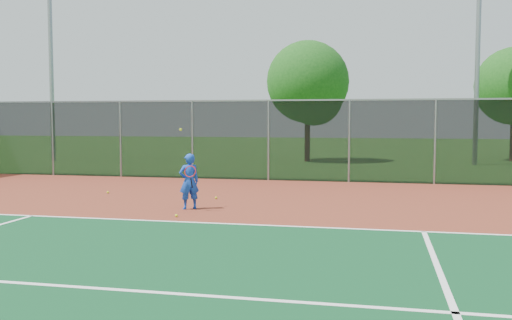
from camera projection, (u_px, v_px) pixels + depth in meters
The scene contains 11 objects.
ground at pixel (309, 264), 9.17m from camera, with size 120.00×120.00×0.00m, color #2A631C.
court_apron at pixel (321, 238), 11.12m from camera, with size 30.00×20.00×0.02m, color maroon.
court_lines at pixel (454, 310), 6.91m from camera, with size 22.10×13.05×0.00m.
fence_back at pixel (349, 140), 20.75m from camera, with size 30.00×0.06×3.03m.
tennis_player at pixel (189, 181), 14.60m from camera, with size 0.62×0.70×2.07m.
practice_ball_1 at pixel (108, 192), 17.68m from camera, with size 0.07×0.07×0.07m, color #C8DE19.
practice_ball_2 at pixel (216, 198), 16.48m from camera, with size 0.07×0.07×0.07m, color #C8DE19.
practice_ball_3 at pixel (176, 216), 13.46m from camera, with size 0.07×0.07×0.07m, color #C8DE19.
floodlight_nw at pixel (50, 31), 31.15m from camera, with size 0.90×0.40×12.64m.
floodlight_n at pixel (479, 22), 28.23m from camera, with size 0.90×0.40×12.64m.
tree_back_left at pixel (309, 86), 30.74m from camera, with size 4.46×4.46×6.55m.
Camera 1 is at (1.08, -9.00, 2.35)m, focal length 40.00 mm.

